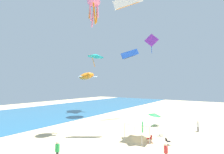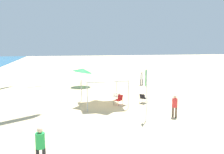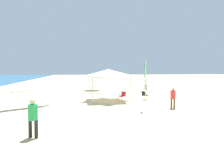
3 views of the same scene
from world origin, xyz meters
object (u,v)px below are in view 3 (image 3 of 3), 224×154
at_px(canopy_tent, 108,73).
at_px(person_far_stroller, 173,96).
at_px(person_kite_handler, 33,115).
at_px(banner_flag, 145,81).
at_px(folding_chair_left_of_tent, 145,95).
at_px(cooler_box, 122,94).
at_px(beach_umbrella, 94,76).
at_px(folding_chair_near_cooler, 123,95).
at_px(person_beachcomber, 146,83).

distance_m(canopy_tent, person_far_stroller, 6.38).
bearing_deg(person_kite_handler, canopy_tent, -89.25).
distance_m(banner_flag, person_far_stroller, 2.53).
relative_size(folding_chair_left_of_tent, cooler_box, 1.16).
distance_m(canopy_tent, beach_umbrella, 8.56).
height_order(canopy_tent, folding_chair_left_of_tent, canopy_tent).
relative_size(canopy_tent, folding_chair_near_cooler, 4.65).
bearing_deg(banner_flag, folding_chair_near_cooler, 12.68).
xyz_separation_m(beach_umbrella, folding_chair_near_cooler, (-8.70, -2.58, -1.40)).
height_order(folding_chair_near_cooler, cooler_box, folding_chair_near_cooler).
relative_size(canopy_tent, person_kite_handler, 2.21).
distance_m(banner_flag, person_beachcomber, 13.49).
xyz_separation_m(beach_umbrella, cooler_box, (-5.66, -2.96, -1.67)).
relative_size(canopy_tent, person_beachcomber, 2.42).
bearing_deg(person_beachcomber, beach_umbrella, 58.60).
xyz_separation_m(beach_umbrella, folding_chair_left_of_tent, (-8.49, -4.71, -1.40)).
distance_m(folding_chair_left_of_tent, cooler_box, 3.34).
bearing_deg(person_beachcomber, person_kite_handler, 122.23).
bearing_deg(folding_chair_near_cooler, person_beachcomber, 112.51).
bearing_deg(person_far_stroller, folding_chair_left_of_tent, 167.29).
relative_size(cooler_box, person_kite_handler, 0.41).
distance_m(canopy_tent, person_beachcomber, 10.11).
xyz_separation_m(folding_chair_near_cooler, folding_chair_left_of_tent, (0.21, -2.12, 0.00)).
xyz_separation_m(beach_umbrella, person_beachcomber, (-0.12, -6.86, -0.95)).
height_order(beach_umbrella, banner_flag, banner_flag).
distance_m(cooler_box, person_beachcomber, 6.81).
relative_size(beach_umbrella, banner_flag, 0.65).
relative_size(banner_flag, person_kite_handler, 2.04).
bearing_deg(folding_chair_near_cooler, banner_flag, -28.31).
xyz_separation_m(folding_chair_near_cooler, cooler_box, (3.03, -0.37, -0.27)).
bearing_deg(beach_umbrella, folding_chair_near_cooler, -163.46).
bearing_deg(person_beachcomber, folding_chair_left_of_tent, 135.21).
distance_m(beach_umbrella, banner_flag, 13.64).
xyz_separation_m(beach_umbrella, banner_flag, (-13.16, -3.59, 0.24)).
relative_size(person_beachcomber, person_far_stroller, 1.00).
relative_size(beach_umbrella, person_kite_handler, 1.33).
height_order(folding_chair_near_cooler, person_kite_handler, person_kite_handler).
distance_m(beach_umbrella, folding_chair_left_of_tent, 9.81).
bearing_deg(beach_umbrella, banner_flag, -164.75).
xyz_separation_m(beach_umbrella, person_far_stroller, (-12.71, -5.78, -0.95)).
xyz_separation_m(canopy_tent, folding_chair_left_of_tent, (-0.06, -3.39, -2.03)).
xyz_separation_m(folding_chair_left_of_tent, person_kite_handler, (-9.98, 7.36, 0.54)).
bearing_deg(beach_umbrella, canopy_tent, -171.12).
distance_m(folding_chair_near_cooler, folding_chair_left_of_tent, 2.13).
bearing_deg(folding_chair_near_cooler, person_kite_handler, -69.16).
bearing_deg(banner_flag, cooler_box, 4.82).
bearing_deg(cooler_box, person_kite_handler, 156.36).
distance_m(beach_umbrella, person_beachcomber, 6.92).
height_order(canopy_tent, banner_flag, banner_flag).
height_order(folding_chair_left_of_tent, person_beachcomber, person_beachcomber).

